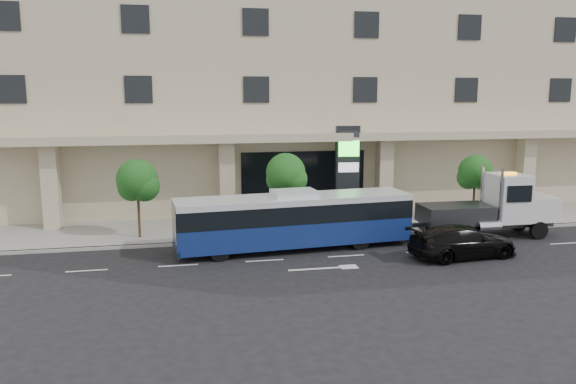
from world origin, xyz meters
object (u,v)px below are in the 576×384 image
(black_sedan, at_px, (463,242))
(signage_pylon, at_px, (347,172))
(city_bus, at_px, (294,219))
(tow_truck, at_px, (494,208))

(black_sedan, bearing_deg, signage_pylon, 14.79)
(city_bus, height_order, tow_truck, tow_truck)
(tow_truck, xyz_separation_m, black_sedan, (-3.56, -3.29, -0.83))
(city_bus, height_order, black_sedan, city_bus)
(city_bus, height_order, signage_pylon, signage_pylon)
(city_bus, relative_size, black_sedan, 2.28)
(tow_truck, bearing_deg, signage_pylon, 143.44)
(tow_truck, xyz_separation_m, signage_pylon, (-6.76, 5.17, 1.45))
(city_bus, bearing_deg, signage_pylon, 45.85)
(city_bus, bearing_deg, black_sedan, -26.47)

